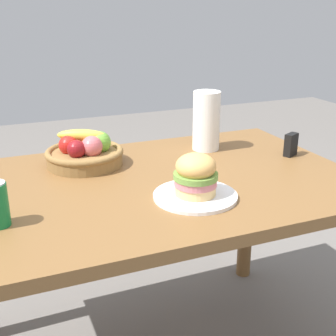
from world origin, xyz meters
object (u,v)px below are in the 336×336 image
object	(u,v)px
fruit_basket	(85,152)
paper_towel_roll	(206,121)
plate	(195,196)
sandwich	(196,175)
napkin_holder	(291,145)

from	to	relation	value
fruit_basket	paper_towel_roll	size ratio (longest dim) A/B	1.21
plate	paper_towel_roll	bearing A→B (deg)	59.62
sandwich	fruit_basket	world-z (taller)	sandwich
plate	sandwich	xyz separation A→B (m)	(0.00, 0.00, 0.07)
plate	napkin_holder	world-z (taller)	napkin_holder
plate	sandwich	distance (m)	0.07
fruit_basket	napkin_holder	distance (m)	0.80
plate	napkin_holder	xyz separation A→B (m)	(0.53, 0.23, 0.04)
napkin_holder	plate	bearing A→B (deg)	178.26
plate	fruit_basket	bearing A→B (deg)	119.85
plate	fruit_basket	distance (m)	0.50
fruit_basket	napkin_holder	size ratio (longest dim) A/B	3.22
paper_towel_roll	napkin_holder	size ratio (longest dim) A/B	2.67
sandwich	napkin_holder	xyz separation A→B (m)	(0.53, 0.23, -0.03)
sandwich	napkin_holder	bearing A→B (deg)	23.62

